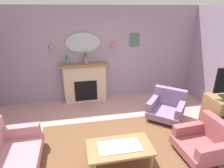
{
  "coord_description": "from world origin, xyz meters",
  "views": [
    {
      "loc": [
        -0.73,
        -2.58,
        2.62
      ],
      "look_at": [
        0.09,
        1.58,
        0.9
      ],
      "focal_mm": 30.29,
      "sensor_mm": 36.0,
      "label": 1
    }
  ],
  "objects_px": {
    "mantel_vase_centre": "(86,58)",
    "coffee_table": "(120,149)",
    "fireplace": "(85,83)",
    "armchair_in_corner": "(205,141)",
    "wall_mirror": "(83,43)",
    "tv_cabinet": "(224,115)",
    "floral_couch": "(1,166)",
    "armchair_near_fireplace": "(167,106)",
    "wall_sconce_right": "(113,44)",
    "framed_picture": "(135,40)",
    "wall_sconce_left": "(51,46)",
    "mantel_vase_right": "(67,59)"
  },
  "relations": [
    {
      "from": "coffee_table",
      "to": "wall_sconce_right",
      "type": "bearing_deg",
      "value": 80.78
    },
    {
      "from": "armchair_near_fireplace",
      "to": "wall_sconce_right",
      "type": "bearing_deg",
      "value": 128.04
    },
    {
      "from": "wall_sconce_right",
      "to": "floral_couch",
      "type": "distance_m",
      "value": 3.84
    },
    {
      "from": "mantel_vase_centre",
      "to": "tv_cabinet",
      "type": "bearing_deg",
      "value": -37.61
    },
    {
      "from": "wall_mirror",
      "to": "framed_picture",
      "type": "relative_size",
      "value": 2.67
    },
    {
      "from": "wall_mirror",
      "to": "wall_sconce_right",
      "type": "xyz_separation_m",
      "value": [
        0.85,
        -0.05,
        -0.05
      ]
    },
    {
      "from": "wall_sconce_left",
      "to": "wall_sconce_right",
      "type": "distance_m",
      "value": 1.7
    },
    {
      "from": "fireplace",
      "to": "coffee_table",
      "type": "xyz_separation_m",
      "value": [
        0.4,
        -2.69,
        -0.19
      ]
    },
    {
      "from": "mantel_vase_centre",
      "to": "framed_picture",
      "type": "relative_size",
      "value": 1.0
    },
    {
      "from": "armchair_in_corner",
      "to": "armchair_near_fireplace",
      "type": "bearing_deg",
      "value": 93.47
    },
    {
      "from": "mantel_vase_centre",
      "to": "coffee_table",
      "type": "xyz_separation_m",
      "value": [
        0.35,
        -2.66,
        -0.94
      ]
    },
    {
      "from": "mantel_vase_centre",
      "to": "wall_mirror",
      "type": "distance_m",
      "value": 0.43
    },
    {
      "from": "coffee_table",
      "to": "floral_couch",
      "type": "xyz_separation_m",
      "value": [
        -1.89,
        0.06,
        -0.06
      ]
    },
    {
      "from": "mantel_vase_right",
      "to": "armchair_in_corner",
      "type": "xyz_separation_m",
      "value": [
        2.49,
        -2.68,
        -1.02
      ]
    },
    {
      "from": "wall_sconce_right",
      "to": "mantel_vase_centre",
      "type": "bearing_deg",
      "value": -171.47
    },
    {
      "from": "armchair_in_corner",
      "to": "coffee_table",
      "type": "bearing_deg",
      "value": 179.55
    },
    {
      "from": "floral_couch",
      "to": "mantel_vase_right",
      "type": "bearing_deg",
      "value": 68.2
    },
    {
      "from": "wall_mirror",
      "to": "tv_cabinet",
      "type": "relative_size",
      "value": 1.07
    },
    {
      "from": "floral_couch",
      "to": "armchair_near_fireplace",
      "type": "relative_size",
      "value": 1.51
    },
    {
      "from": "coffee_table",
      "to": "fireplace",
      "type": "bearing_deg",
      "value": 98.41
    },
    {
      "from": "coffee_table",
      "to": "framed_picture",
      "type": "bearing_deg",
      "value": 68.82
    },
    {
      "from": "fireplace",
      "to": "wall_sconce_right",
      "type": "distance_m",
      "value": 1.38
    },
    {
      "from": "wall_sconce_left",
      "to": "coffee_table",
      "type": "relative_size",
      "value": 0.13
    },
    {
      "from": "mantel_vase_right",
      "to": "armchair_in_corner",
      "type": "relative_size",
      "value": 0.37
    },
    {
      "from": "mantel_vase_right",
      "to": "wall_mirror",
      "type": "distance_m",
      "value": 0.62
    },
    {
      "from": "wall_sconce_right",
      "to": "floral_couch",
      "type": "height_order",
      "value": "wall_sconce_right"
    },
    {
      "from": "wall_mirror",
      "to": "mantel_vase_right",
      "type": "bearing_deg",
      "value": -159.3
    },
    {
      "from": "mantel_vase_right",
      "to": "wall_sconce_left",
      "type": "xyz_separation_m",
      "value": [
        -0.4,
        0.12,
        0.33
      ]
    },
    {
      "from": "fireplace",
      "to": "armchair_near_fireplace",
      "type": "relative_size",
      "value": 1.19
    },
    {
      "from": "mantel_vase_centre",
      "to": "coffee_table",
      "type": "bearing_deg",
      "value": -82.55
    },
    {
      "from": "mantel_vase_right",
      "to": "framed_picture",
      "type": "relative_size",
      "value": 0.9
    },
    {
      "from": "framed_picture",
      "to": "armchair_in_corner",
      "type": "height_order",
      "value": "framed_picture"
    },
    {
      "from": "fireplace",
      "to": "coffee_table",
      "type": "distance_m",
      "value": 2.73
    },
    {
      "from": "mantel_vase_centre",
      "to": "floral_couch",
      "type": "distance_m",
      "value": 3.19
    },
    {
      "from": "mantel_vase_centre",
      "to": "wall_sconce_left",
      "type": "distance_m",
      "value": 0.97
    },
    {
      "from": "wall_sconce_left",
      "to": "framed_picture",
      "type": "relative_size",
      "value": 0.39
    },
    {
      "from": "armchair_near_fireplace",
      "to": "armchair_in_corner",
      "type": "bearing_deg",
      "value": -86.53
    },
    {
      "from": "armchair_near_fireplace",
      "to": "armchair_in_corner",
      "type": "distance_m",
      "value": 1.39
    },
    {
      "from": "wall_sconce_right",
      "to": "tv_cabinet",
      "type": "xyz_separation_m",
      "value": [
        2.0,
        -2.28,
        -1.21
      ]
    },
    {
      "from": "coffee_table",
      "to": "tv_cabinet",
      "type": "distance_m",
      "value": 2.5
    },
    {
      "from": "mantel_vase_centre",
      "to": "mantel_vase_right",
      "type": "bearing_deg",
      "value": 180.0
    },
    {
      "from": "armchair_in_corner",
      "to": "framed_picture",
      "type": "bearing_deg",
      "value": 100.67
    },
    {
      "from": "floral_couch",
      "to": "tv_cabinet",
      "type": "relative_size",
      "value": 1.92
    },
    {
      "from": "coffee_table",
      "to": "floral_couch",
      "type": "distance_m",
      "value": 1.89
    },
    {
      "from": "mantel_vase_right",
      "to": "coffee_table",
      "type": "bearing_deg",
      "value": -72.34
    },
    {
      "from": "fireplace",
      "to": "armchair_in_corner",
      "type": "distance_m",
      "value": 3.4
    },
    {
      "from": "mantel_vase_centre",
      "to": "armchair_in_corner",
      "type": "height_order",
      "value": "mantel_vase_centre"
    },
    {
      "from": "mantel_vase_centre",
      "to": "wall_mirror",
      "type": "bearing_deg",
      "value": 106.39
    },
    {
      "from": "wall_mirror",
      "to": "coffee_table",
      "type": "bearing_deg",
      "value": -82.0
    },
    {
      "from": "mantel_vase_centre",
      "to": "wall_sconce_left",
      "type": "xyz_separation_m",
      "value": [
        -0.9,
        0.12,
        0.34
      ]
    }
  ]
}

